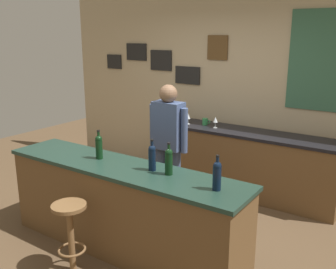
% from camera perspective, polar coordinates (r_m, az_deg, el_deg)
% --- Properties ---
extents(ground_plane, '(10.00, 10.00, 0.00)m').
position_cam_1_polar(ground_plane, '(4.47, -3.19, -14.41)').
color(ground_plane, brown).
extents(back_wall, '(6.00, 0.09, 2.80)m').
position_cam_1_polar(back_wall, '(5.68, 9.37, 6.91)').
color(back_wall, tan).
rests_on(back_wall, ground_plane).
extents(bar_counter, '(2.70, 0.60, 0.92)m').
position_cam_1_polar(bar_counter, '(3.99, -6.85, -10.87)').
color(bar_counter, brown).
rests_on(bar_counter, ground_plane).
extents(side_counter, '(2.66, 0.56, 0.90)m').
position_cam_1_polar(side_counter, '(5.42, 10.88, -4.06)').
color(side_counter, brown).
rests_on(side_counter, ground_plane).
extents(bartender, '(0.52, 0.21, 1.62)m').
position_cam_1_polar(bartender, '(4.52, 0.04, -1.17)').
color(bartender, '#384766').
rests_on(bartender, ground_plane).
extents(bar_stool, '(0.32, 0.32, 0.68)m').
position_cam_1_polar(bar_stool, '(3.74, -14.36, -13.11)').
color(bar_stool, brown).
rests_on(bar_stool, ground_plane).
extents(wine_bottle_a, '(0.07, 0.07, 0.31)m').
position_cam_1_polar(wine_bottle_a, '(4.02, -10.25, -1.70)').
color(wine_bottle_a, black).
rests_on(wine_bottle_a, bar_counter).
extents(wine_bottle_b, '(0.07, 0.07, 0.31)m').
position_cam_1_polar(wine_bottle_b, '(3.62, -2.38, -3.32)').
color(wine_bottle_b, black).
rests_on(wine_bottle_b, bar_counter).
extents(wine_bottle_c, '(0.07, 0.07, 0.31)m').
position_cam_1_polar(wine_bottle_c, '(3.51, 0.12, -3.89)').
color(wine_bottle_c, black).
rests_on(wine_bottle_c, bar_counter).
extents(wine_bottle_d, '(0.07, 0.07, 0.31)m').
position_cam_1_polar(wine_bottle_d, '(3.20, 7.31, -5.95)').
color(wine_bottle_d, black).
rests_on(wine_bottle_d, bar_counter).
extents(wine_glass_a, '(0.07, 0.07, 0.16)m').
position_cam_1_polar(wine_glass_a, '(5.81, 0.34, 3.22)').
color(wine_glass_a, silver).
rests_on(wine_glass_a, side_counter).
extents(wine_glass_b, '(0.07, 0.07, 0.16)m').
position_cam_1_polar(wine_glass_b, '(5.56, 3.00, 2.66)').
color(wine_glass_b, silver).
rests_on(wine_glass_b, side_counter).
extents(wine_glass_c, '(0.07, 0.07, 0.16)m').
position_cam_1_polar(wine_glass_c, '(5.37, 7.06, 2.14)').
color(wine_glass_c, silver).
rests_on(wine_glass_c, side_counter).
extents(coffee_mug, '(0.12, 0.08, 0.09)m').
position_cam_1_polar(coffee_mug, '(5.55, 5.57, 1.93)').
color(coffee_mug, '#338C4C').
rests_on(coffee_mug, side_counter).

